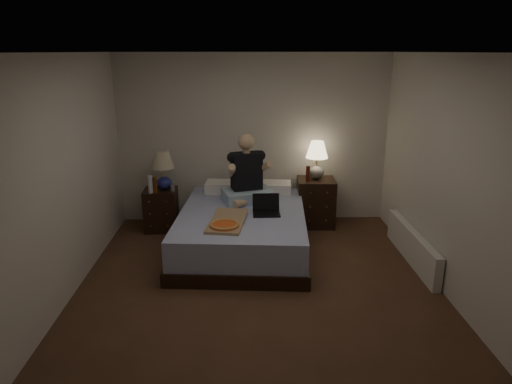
{
  "coord_description": "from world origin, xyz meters",
  "views": [
    {
      "loc": [
        -0.16,
        -4.46,
        2.51
      ],
      "look_at": [
        0.0,
        0.9,
        0.85
      ],
      "focal_mm": 32.0,
      "sensor_mm": 36.0,
      "label": 1
    }
  ],
  "objects_px": {
    "laptop": "(266,206)",
    "water_bottle": "(151,184)",
    "lamp_left": "(163,171)",
    "pizza_box": "(224,226)",
    "lamp_right": "(317,160)",
    "soda_can": "(172,188)",
    "person": "(248,168)",
    "nightstand_left": "(161,210)",
    "nightstand_right": "(316,202)",
    "beer_bottle_right": "(308,174)",
    "beer_bottle_left": "(155,185)",
    "radiator": "(412,246)",
    "bed": "(242,230)"
  },
  "relations": [
    {
      "from": "soda_can",
      "to": "pizza_box",
      "type": "xyz_separation_m",
      "value": [
        0.78,
        -1.27,
        -0.08
      ]
    },
    {
      "from": "nightstand_right",
      "to": "beer_bottle_left",
      "type": "xyz_separation_m",
      "value": [
        -2.31,
        -0.27,
        0.37
      ]
    },
    {
      "from": "nightstand_left",
      "to": "beer_bottle_left",
      "type": "relative_size",
      "value": 2.63
    },
    {
      "from": "bed",
      "to": "beer_bottle_right",
      "type": "distance_m",
      "value": 1.34
    },
    {
      "from": "soda_can",
      "to": "beer_bottle_right",
      "type": "xyz_separation_m",
      "value": [
        1.94,
        0.09,
        0.17
      ]
    },
    {
      "from": "beer_bottle_left",
      "to": "beer_bottle_right",
      "type": "xyz_separation_m",
      "value": [
        2.16,
        0.17,
        0.1
      ]
    },
    {
      "from": "lamp_right",
      "to": "lamp_left",
      "type": "bearing_deg",
      "value": -176.47
    },
    {
      "from": "nightstand_left",
      "to": "radiator",
      "type": "bearing_deg",
      "value": -21.38
    },
    {
      "from": "radiator",
      "to": "lamp_left",
      "type": "bearing_deg",
      "value": 159.85
    },
    {
      "from": "bed",
      "to": "nightstand_right",
      "type": "bearing_deg",
      "value": 42.65
    },
    {
      "from": "lamp_left",
      "to": "water_bottle",
      "type": "xyz_separation_m",
      "value": [
        -0.16,
        -0.16,
        -0.15
      ]
    },
    {
      "from": "person",
      "to": "bed",
      "type": "bearing_deg",
      "value": -116.45
    },
    {
      "from": "water_bottle",
      "to": "pizza_box",
      "type": "bearing_deg",
      "value": -48.28
    },
    {
      "from": "lamp_left",
      "to": "pizza_box",
      "type": "xyz_separation_m",
      "value": [
        0.91,
        -1.37,
        -0.31
      ]
    },
    {
      "from": "bed",
      "to": "radiator",
      "type": "height_order",
      "value": "bed"
    },
    {
      "from": "nightstand_right",
      "to": "water_bottle",
      "type": "relative_size",
      "value": 2.83
    },
    {
      "from": "beer_bottle_right",
      "to": "beer_bottle_left",
      "type": "bearing_deg",
      "value": -175.53
    },
    {
      "from": "nightstand_left",
      "to": "nightstand_right",
      "type": "bearing_deg",
      "value": 1.1
    },
    {
      "from": "nightstand_left",
      "to": "nightstand_right",
      "type": "distance_m",
      "value": 2.28
    },
    {
      "from": "lamp_left",
      "to": "radiator",
      "type": "relative_size",
      "value": 0.35
    },
    {
      "from": "bed",
      "to": "lamp_left",
      "type": "height_order",
      "value": "lamp_left"
    },
    {
      "from": "nightstand_right",
      "to": "soda_can",
      "type": "height_order",
      "value": "nightstand_right"
    },
    {
      "from": "lamp_right",
      "to": "soda_can",
      "type": "xyz_separation_m",
      "value": [
        -2.08,
        -0.23,
        -0.33
      ]
    },
    {
      "from": "beer_bottle_left",
      "to": "radiator",
      "type": "relative_size",
      "value": 0.14
    },
    {
      "from": "nightstand_right",
      "to": "laptop",
      "type": "xyz_separation_m",
      "value": [
        -0.79,
        -1.0,
        0.3
      ]
    },
    {
      "from": "lamp_right",
      "to": "radiator",
      "type": "height_order",
      "value": "lamp_right"
    },
    {
      "from": "lamp_right",
      "to": "pizza_box",
      "type": "bearing_deg",
      "value": -130.84
    },
    {
      "from": "beer_bottle_right",
      "to": "radiator",
      "type": "distance_m",
      "value": 1.76
    },
    {
      "from": "beer_bottle_right",
      "to": "person",
      "type": "relative_size",
      "value": 0.25
    },
    {
      "from": "pizza_box",
      "to": "lamp_right",
      "type": "bearing_deg",
      "value": 58.02
    },
    {
      "from": "nightstand_right",
      "to": "water_bottle",
      "type": "height_order",
      "value": "water_bottle"
    },
    {
      "from": "water_bottle",
      "to": "beer_bottle_right",
      "type": "height_order",
      "value": "beer_bottle_right"
    },
    {
      "from": "lamp_left",
      "to": "person",
      "type": "xyz_separation_m",
      "value": [
        1.19,
        -0.35,
        0.11
      ]
    },
    {
      "from": "lamp_left",
      "to": "beer_bottle_left",
      "type": "height_order",
      "value": "lamp_left"
    },
    {
      "from": "nightstand_left",
      "to": "beer_bottle_right",
      "type": "bearing_deg",
      "value": -1.42
    },
    {
      "from": "lamp_right",
      "to": "person",
      "type": "bearing_deg",
      "value": -154.6
    },
    {
      "from": "bed",
      "to": "beer_bottle_left",
      "type": "height_order",
      "value": "beer_bottle_left"
    },
    {
      "from": "lamp_left",
      "to": "soda_can",
      "type": "xyz_separation_m",
      "value": [
        0.13,
        -0.09,
        -0.23
      ]
    },
    {
      "from": "nightstand_left",
      "to": "beer_bottle_left",
      "type": "height_order",
      "value": "beer_bottle_left"
    },
    {
      "from": "lamp_left",
      "to": "soda_can",
      "type": "distance_m",
      "value": 0.28
    },
    {
      "from": "person",
      "to": "pizza_box",
      "type": "distance_m",
      "value": 1.14
    },
    {
      "from": "bed",
      "to": "soda_can",
      "type": "relative_size",
      "value": 21.25
    },
    {
      "from": "beer_bottle_right",
      "to": "radiator",
      "type": "relative_size",
      "value": 0.14
    },
    {
      "from": "laptop",
      "to": "water_bottle",
      "type": "bearing_deg",
      "value": 154.16
    },
    {
      "from": "nightstand_right",
      "to": "laptop",
      "type": "height_order",
      "value": "laptop"
    },
    {
      "from": "soda_can",
      "to": "beer_bottle_right",
      "type": "relative_size",
      "value": 0.43
    },
    {
      "from": "lamp_right",
      "to": "beer_bottle_right",
      "type": "distance_m",
      "value": 0.26
    },
    {
      "from": "lamp_right",
      "to": "person",
      "type": "distance_m",
      "value": 1.12
    },
    {
      "from": "nightstand_right",
      "to": "lamp_left",
      "type": "bearing_deg",
      "value": -174.86
    },
    {
      "from": "pizza_box",
      "to": "beer_bottle_right",
      "type": "bearing_deg",
      "value": 58.57
    }
  ]
}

